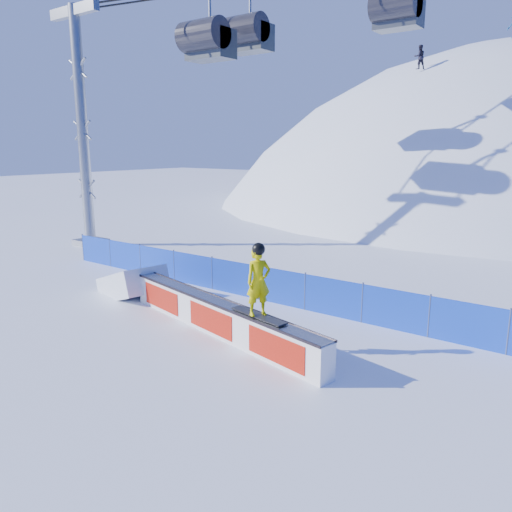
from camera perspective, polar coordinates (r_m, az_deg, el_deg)
The scene contains 6 objects.
ground at distance 13.65m, azimuth -8.16°, elevation -10.13°, with size 160.00×160.00×0.00m, color white.
snow_hill at distance 56.62m, azimuth 24.88°, elevation -12.97°, with size 64.00×64.00×64.00m.
safety_fence at distance 16.74m, azimuth 2.69°, elevation -3.54°, with size 22.05×0.05×1.30m.
rail_box at distance 14.22m, azimuth -4.38°, elevation -7.00°, with size 8.14×2.34×0.99m.
snow_ramp at distance 18.56m, azimuth -13.85°, elevation -4.22°, with size 2.46×1.64×0.92m, color white, non-canonical shape.
snowboarder at distance 12.49m, azimuth 0.29°, elevation -2.83°, with size 1.85×0.77×1.90m.
Camera 1 is at (8.99, -8.85, 5.22)m, focal length 35.00 mm.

